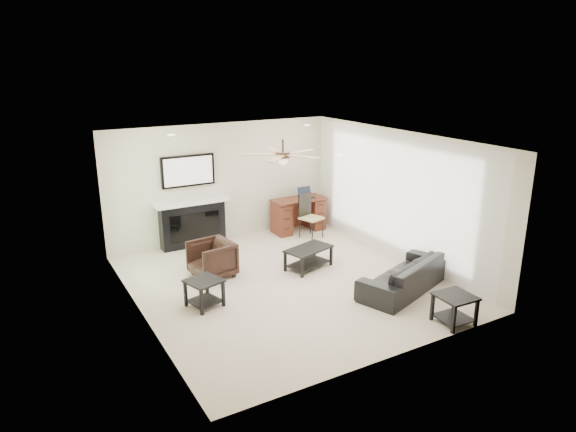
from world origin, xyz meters
The scene contains 10 objects.
room_shell centered at (0.19, 0.08, 1.68)m, with size 5.50×5.54×2.52m.
sofa centered at (1.58, -1.25, 0.28)m, with size 1.90×0.74×0.56m, color black.
armchair centered at (-1.02, 0.90, 0.33)m, with size 0.70×0.72×0.66m, color black.
coffee_table centered at (0.68, 0.35, 0.20)m, with size 0.90×0.50×0.40m, color black.
end_table_near centered at (1.43, -2.50, 0.23)m, with size 0.52×0.52×0.45m, color black.
end_table_left centered at (-1.57, -0.15, 0.23)m, with size 0.50×0.50×0.45m, color black.
fireplace_unit centered at (-0.76, 2.58, 0.95)m, with size 1.52×0.34×1.91m, color black.
desk centered at (1.64, 2.32, 0.38)m, with size 1.22×0.56×0.76m, color #39200E.
desk_chair centered at (1.64, 1.77, 0.48)m, with size 0.42×0.44×0.97m, color black.
laptop centered at (1.84, 2.30, 0.88)m, with size 0.33×0.24×0.23m, color black.
Camera 1 is at (-4.09, -7.20, 3.75)m, focal length 32.00 mm.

